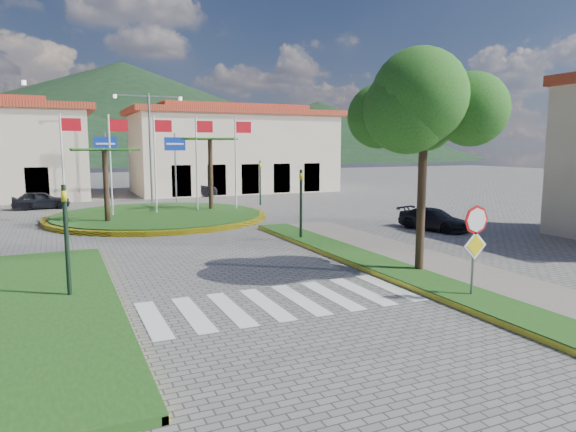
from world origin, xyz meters
name	(u,v)px	position (x,y,z in m)	size (l,w,h in m)	color
ground	(358,357)	(0.00, 0.00, 0.00)	(160.00, 160.00, 0.00)	#63605E
sidewalk_right	(501,293)	(6.00, 2.00, 0.07)	(4.00, 28.00, 0.15)	gray
verge_right	(468,297)	(4.80, 2.00, 0.09)	(1.60, 28.00, 0.18)	#1A4B15
median_left	(16,309)	(-6.50, 6.00, 0.09)	(5.00, 14.00, 0.18)	#1A4B15
crosswalk	(280,302)	(0.00, 4.00, 0.01)	(8.00, 3.00, 0.01)	silver
roundabout_island	(158,216)	(0.00, 22.00, 0.17)	(12.70, 12.70, 6.00)	yellow
stop_sign	(475,237)	(4.90, 1.96, 1.79)	(0.80, 0.11, 2.65)	slate
deciduous_tree	(424,116)	(5.50, 5.00, 5.18)	(3.60, 3.60, 6.80)	black
traffic_light_left	(66,231)	(-5.20, 6.50, 1.94)	(0.15, 0.18, 3.20)	black
traffic_light_right	(301,198)	(4.50, 12.00, 1.94)	(0.15, 0.18, 3.20)	black
traffic_light_far	(260,178)	(8.00, 26.00, 1.94)	(0.18, 0.15, 3.20)	black
direction_sign_west	(106,156)	(-2.00, 30.97, 3.53)	(1.60, 0.14, 5.20)	slate
direction_sign_east	(175,155)	(3.00, 30.97, 3.53)	(1.60, 0.14, 5.20)	slate
street_lamp_centre	(150,142)	(1.00, 30.00, 4.50)	(4.80, 0.16, 8.00)	slate
building_right	(234,150)	(10.00, 38.00, 3.90)	(19.08, 9.54, 8.05)	beige
hill_far_mid	(124,111)	(15.00, 160.00, 15.00)	(180.00, 180.00, 30.00)	black
hill_far_east	(319,131)	(70.00, 135.00, 9.00)	(120.00, 120.00, 18.00)	black
hill_near_back	(32,130)	(-10.00, 130.00, 8.00)	(110.00, 110.00, 16.00)	black
car_dark_a	(41,200)	(-6.39, 30.00, 0.62)	(1.46, 3.63, 1.24)	black
car_dark_b	(193,188)	(5.21, 34.46, 0.68)	(1.44, 4.13, 1.36)	black
car_side_right	(434,219)	(12.00, 12.02, 0.54)	(1.53, 3.75, 1.09)	black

